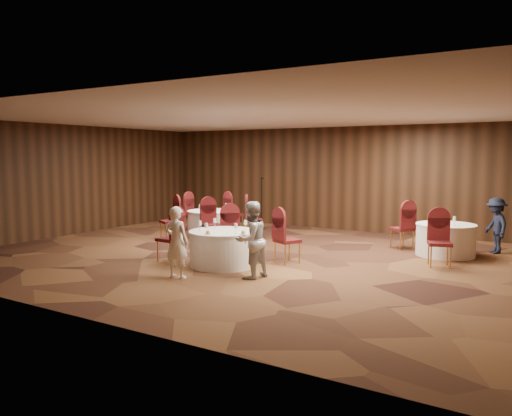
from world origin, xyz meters
The scene contains 15 objects.
ground centered at (0.00, 0.00, 0.00)m, with size 12.00×12.00×0.00m, color black.
room_shell centered at (0.00, 0.00, 1.96)m, with size 12.00×12.00×12.00m.
table_main centered at (0.22, -1.15, 0.38)m, with size 1.44×1.44×0.74m.
table_left centered at (-2.31, 1.85, 0.38)m, with size 1.39×1.39×0.74m.
table_right centered at (4.00, 2.41, 0.38)m, with size 1.34×1.34×0.74m.
chairs_main centered at (-0.06, -0.55, 0.50)m, with size 2.90×1.95×1.00m.
chairs_left centered at (-2.36, 1.87, 0.50)m, with size 3.13×2.97×1.00m.
chairs_right centered at (3.51, 1.96, 0.50)m, with size 1.92×2.35×1.00m.
tabletop_main centered at (0.37, -1.25, 0.84)m, with size 1.18×1.08×0.22m.
tabletop_left centered at (-2.31, 1.86, 0.82)m, with size 0.82×0.78×0.22m.
tabletop_right centered at (4.21, 2.20, 0.90)m, with size 0.08×0.08×0.22m.
mic_stand centered at (-1.80, 3.80, 0.48)m, with size 0.24×0.24×1.63m.
woman_a centered at (0.09, -2.48, 0.68)m, with size 0.50×0.33×1.37m, color white.
woman_b centered at (1.29, -1.76, 0.73)m, with size 0.71×0.55×1.46m, color silver.
man_c centered at (4.95, 3.33, 0.67)m, with size 0.86×0.49×1.33m, color black.
Camera 1 is at (6.20, -9.61, 2.31)m, focal length 35.00 mm.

